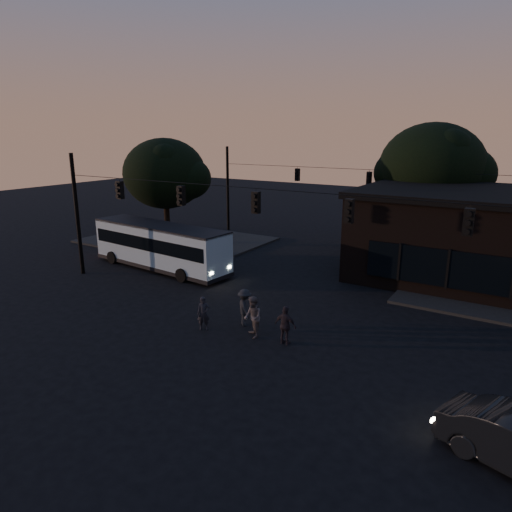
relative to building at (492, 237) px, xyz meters
The scene contains 12 objects.
ground 18.53m from the building, 119.40° to the right, with size 120.00×120.00×0.00m, color black.
sidewalk_far_left 23.23m from the building, behind, with size 14.00×10.00×0.15m, color black.
building is the anchor object (origin of this frame).
tree_behind 8.57m from the building, 129.68° to the left, with size 7.60×7.60×9.43m.
tree_left 23.37m from the building, behind, with size 6.40×6.40×8.30m.
signal_rig_near 15.08m from the building, 126.93° to the right, with size 26.24×0.30×7.50m.
signal_rig_far 9.97m from the building, 155.90° to the left, with size 26.24×0.30×7.50m.
bus 20.39m from the building, 155.14° to the right, with size 10.63×3.31×2.94m.
pedestrian_a 17.93m from the building, 124.57° to the right, with size 0.56×0.37×1.55m, color black.
pedestrian_b 16.26m from the building, 118.87° to the right, with size 0.90×0.70×1.85m, color #4D4646.
pedestrian_c 15.48m from the building, 114.02° to the right, with size 0.99×0.41×1.70m, color black.
pedestrian_d 16.04m from the building, 123.49° to the right, with size 1.13×0.65×1.75m, color black.
Camera 1 is at (11.05, -13.70, 8.64)m, focal length 32.00 mm.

